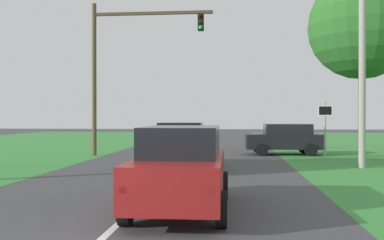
{
  "coord_description": "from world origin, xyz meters",
  "views": [
    {
      "loc": [
        2.28,
        -5.69,
        2.14
      ],
      "look_at": [
        0.38,
        14.32,
        1.99
      ],
      "focal_mm": 40.77,
      "sensor_mm": 36.0,
      "label": 1
    }
  ],
  "objects_px": {
    "pickup_truck_lead": "(182,145)",
    "oak_tree_right": "(362,26)",
    "traffic_light": "(122,57)",
    "red_suv_near": "(182,166)",
    "keep_moving_sign": "(325,126)",
    "utility_pole_right": "(362,51)",
    "crossing_suv_far": "(285,139)"
  },
  "relations": [
    {
      "from": "pickup_truck_lead",
      "to": "oak_tree_right",
      "type": "xyz_separation_m",
      "value": [
        8.96,
        6.27,
        6.0
      ]
    },
    {
      "from": "oak_tree_right",
      "to": "traffic_light",
      "type": "bearing_deg",
      "value": -177.17
    },
    {
      "from": "red_suv_near",
      "to": "keep_moving_sign",
      "type": "bearing_deg",
      "value": 60.89
    },
    {
      "from": "traffic_light",
      "to": "oak_tree_right",
      "type": "height_order",
      "value": "oak_tree_right"
    },
    {
      "from": "red_suv_near",
      "to": "pickup_truck_lead",
      "type": "xyz_separation_m",
      "value": [
        -0.94,
        7.87,
        -0.02
      ]
    },
    {
      "from": "utility_pole_right",
      "to": "pickup_truck_lead",
      "type": "bearing_deg",
      "value": -172.37
    },
    {
      "from": "pickup_truck_lead",
      "to": "keep_moving_sign",
      "type": "height_order",
      "value": "keep_moving_sign"
    },
    {
      "from": "red_suv_near",
      "to": "oak_tree_right",
      "type": "bearing_deg",
      "value": 60.45
    },
    {
      "from": "red_suv_near",
      "to": "pickup_truck_lead",
      "type": "height_order",
      "value": "red_suv_near"
    },
    {
      "from": "red_suv_near",
      "to": "utility_pole_right",
      "type": "height_order",
      "value": "utility_pole_right"
    },
    {
      "from": "traffic_light",
      "to": "keep_moving_sign",
      "type": "bearing_deg",
      "value": -23.83
    },
    {
      "from": "keep_moving_sign",
      "to": "oak_tree_right",
      "type": "relative_size",
      "value": 0.28
    },
    {
      "from": "traffic_light",
      "to": "utility_pole_right",
      "type": "height_order",
      "value": "utility_pole_right"
    },
    {
      "from": "keep_moving_sign",
      "to": "crossing_suv_far",
      "type": "distance_m",
      "value": 6.07
    },
    {
      "from": "crossing_suv_far",
      "to": "pickup_truck_lead",
      "type": "bearing_deg",
      "value": -124.91
    },
    {
      "from": "keep_moving_sign",
      "to": "crossing_suv_far",
      "type": "relative_size",
      "value": 0.63
    },
    {
      "from": "pickup_truck_lead",
      "to": "keep_moving_sign",
      "type": "distance_m",
      "value": 6.19
    },
    {
      "from": "oak_tree_right",
      "to": "red_suv_near",
      "type": "bearing_deg",
      "value": -119.55
    },
    {
      "from": "pickup_truck_lead",
      "to": "keep_moving_sign",
      "type": "bearing_deg",
      "value": 11.66
    },
    {
      "from": "red_suv_near",
      "to": "crossing_suv_far",
      "type": "height_order",
      "value": "red_suv_near"
    },
    {
      "from": "pickup_truck_lead",
      "to": "crossing_suv_far",
      "type": "height_order",
      "value": "pickup_truck_lead"
    },
    {
      "from": "pickup_truck_lead",
      "to": "crossing_suv_far",
      "type": "distance_m",
      "value": 8.74
    },
    {
      "from": "pickup_truck_lead",
      "to": "oak_tree_right",
      "type": "bearing_deg",
      "value": 35.0
    },
    {
      "from": "traffic_light",
      "to": "keep_moving_sign",
      "type": "distance_m",
      "value": 11.48
    },
    {
      "from": "traffic_light",
      "to": "keep_moving_sign",
      "type": "height_order",
      "value": "traffic_light"
    },
    {
      "from": "red_suv_near",
      "to": "oak_tree_right",
      "type": "distance_m",
      "value": 17.32
    },
    {
      "from": "oak_tree_right",
      "to": "pickup_truck_lead",
      "type": "bearing_deg",
      "value": -145.0
    },
    {
      "from": "traffic_light",
      "to": "crossing_suv_far",
      "type": "height_order",
      "value": "traffic_light"
    },
    {
      "from": "keep_moving_sign",
      "to": "crossing_suv_far",
      "type": "xyz_separation_m",
      "value": [
        -1.01,
        5.93,
        -0.84
      ]
    },
    {
      "from": "oak_tree_right",
      "to": "utility_pole_right",
      "type": "height_order",
      "value": "oak_tree_right"
    },
    {
      "from": "pickup_truck_lead",
      "to": "oak_tree_right",
      "type": "relative_size",
      "value": 0.55
    },
    {
      "from": "red_suv_near",
      "to": "pickup_truck_lead",
      "type": "bearing_deg",
      "value": 96.81
    }
  ]
}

